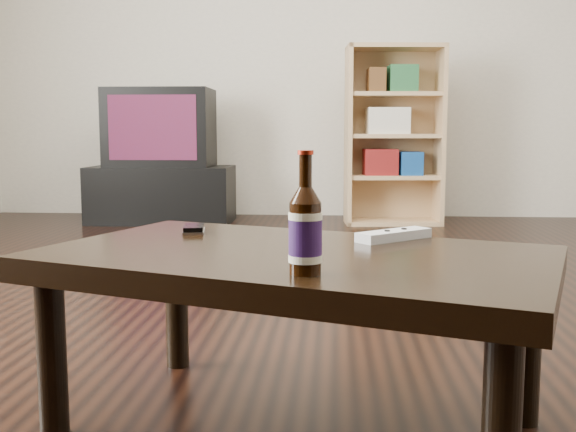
# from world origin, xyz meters

# --- Properties ---
(floor) EXTENTS (5.00, 6.00, 0.01)m
(floor) POSITION_xyz_m (0.00, 0.00, -0.01)
(floor) COLOR black
(floor) RESTS_ON ground
(wall_back) EXTENTS (5.00, 0.02, 2.70)m
(wall_back) POSITION_xyz_m (0.00, 3.01, 1.35)
(wall_back) COLOR silver
(wall_back) RESTS_ON ground
(tv_stand) EXTENTS (0.99, 0.51, 0.39)m
(tv_stand) POSITION_xyz_m (-1.08, 2.52, 0.20)
(tv_stand) COLOR black
(tv_stand) RESTS_ON floor
(tv) EXTENTS (0.72, 0.46, 0.54)m
(tv) POSITION_xyz_m (-1.08, 2.52, 0.66)
(tv) COLOR black
(tv) RESTS_ON tv_stand
(bookshelf) EXTENTS (0.67, 0.35, 1.21)m
(bookshelf) POSITION_xyz_m (0.53, 2.57, 0.63)
(bookshelf) COLOR tan
(bookshelf) RESTS_ON floor
(coffee_table) EXTENTS (1.18, 0.92, 0.39)m
(coffee_table) POSITION_xyz_m (0.06, -0.75, 0.34)
(coffee_table) COLOR black
(coffee_table) RESTS_ON floor
(beer_bottle) EXTENTS (0.07, 0.07, 0.21)m
(beer_bottle) POSITION_xyz_m (0.09, -0.98, 0.46)
(beer_bottle) COLOR black
(beer_bottle) RESTS_ON coffee_table
(phone) EXTENTS (0.07, 0.10, 0.02)m
(phone) POSITION_xyz_m (-0.20, -0.51, 0.39)
(phone) COLOR #B5B5B7
(phone) RESTS_ON coffee_table
(remote) EXTENTS (0.18, 0.17, 0.02)m
(remote) POSITION_xyz_m (0.28, -0.59, 0.40)
(remote) COLOR silver
(remote) RESTS_ON coffee_table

